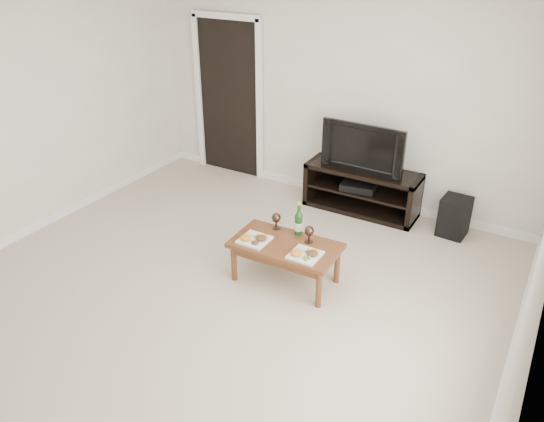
{
  "coord_description": "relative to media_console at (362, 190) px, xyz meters",
  "views": [
    {
      "loc": [
        2.48,
        -2.99,
        3.0
      ],
      "look_at": [
        0.26,
        0.79,
        0.7
      ],
      "focal_mm": 35.0,
      "sensor_mm": 36.0,
      "label": 1
    }
  ],
  "objects": [
    {
      "name": "floor",
      "position": [
        -0.5,
        -2.5,
        -0.28
      ],
      "size": [
        5.5,
        5.5,
        0.0
      ],
      "primitive_type": "plane",
      "color": "beige",
      "rests_on": "ground"
    },
    {
      "name": "back_wall",
      "position": [
        -0.5,
        0.27,
        1.02
      ],
      "size": [
        5.0,
        0.04,
        2.6
      ],
      "primitive_type": "cube",
      "color": "beige",
      "rests_on": "ground"
    },
    {
      "name": "doorway",
      "position": [
        -2.05,
        0.24,
        0.75
      ],
      "size": [
        0.9,
        0.02,
        2.05
      ],
      "primitive_type": "cube",
      "color": "black",
      "rests_on": "ground"
    },
    {
      "name": "media_console",
      "position": [
        0.0,
        0.0,
        0.0
      ],
      "size": [
        1.36,
        0.45,
        0.55
      ],
      "primitive_type": "cube",
      "color": "black",
      "rests_on": "ground"
    },
    {
      "name": "television",
      "position": [
        0.0,
        0.0,
        0.56
      ],
      "size": [
        1.0,
        0.16,
        0.57
      ],
      "primitive_type": "imported",
      "rotation": [
        0.0,
        0.0,
        -0.03
      ],
      "color": "black",
      "rests_on": "media_console"
    },
    {
      "name": "av_receiver",
      "position": [
        -0.04,
        -0.01,
        0.05
      ],
      "size": [
        0.44,
        0.35,
        0.08
      ],
      "primitive_type": "cube",
      "rotation": [
        0.0,
        0.0,
        0.14
      ],
      "color": "black",
      "rests_on": "media_console"
    },
    {
      "name": "subwoofer",
      "position": [
        1.11,
        -0.02,
        -0.05
      ],
      "size": [
        0.32,
        0.32,
        0.45
      ],
      "primitive_type": "cube",
      "rotation": [
        0.0,
        0.0,
        -0.07
      ],
      "color": "black",
      "rests_on": "ground"
    },
    {
      "name": "coffee_table",
      "position": [
        -0.07,
        -1.75,
        -0.07
      ],
      "size": [
        1.03,
        0.59,
        0.42
      ],
      "primitive_type": "cube",
      "rotation": [
        0.0,
        0.0,
        0.04
      ],
      "color": "brown",
      "rests_on": "ground"
    },
    {
      "name": "plate_left",
      "position": [
        -0.35,
        -1.86,
        0.18
      ],
      "size": [
        0.27,
        0.27,
        0.07
      ],
      "primitive_type": "cube",
      "color": "white",
      "rests_on": "coffee_table"
    },
    {
      "name": "plate_right",
      "position": [
        0.18,
        -1.85,
        0.18
      ],
      "size": [
        0.27,
        0.27,
        0.07
      ],
      "primitive_type": "cube",
      "color": "white",
      "rests_on": "coffee_table"
    },
    {
      "name": "wine_bottle",
      "position": [
        -0.05,
        -1.53,
        0.32
      ],
      "size": [
        0.07,
        0.07,
        0.35
      ],
      "primitive_type": "cylinder",
      "color": "#103D14",
      "rests_on": "coffee_table"
    },
    {
      "name": "goblet_left",
      "position": [
        -0.29,
        -1.55,
        0.23
      ],
      "size": [
        0.09,
        0.09,
        0.17
      ],
      "primitive_type": null,
      "color": "#39291F",
      "rests_on": "coffee_table"
    },
    {
      "name": "goblet_right",
      "position": [
        0.1,
        -1.62,
        0.23
      ],
      "size": [
        0.09,
        0.09,
        0.17
      ],
      "primitive_type": null,
      "color": "#39291F",
      "rests_on": "coffee_table"
    }
  ]
}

